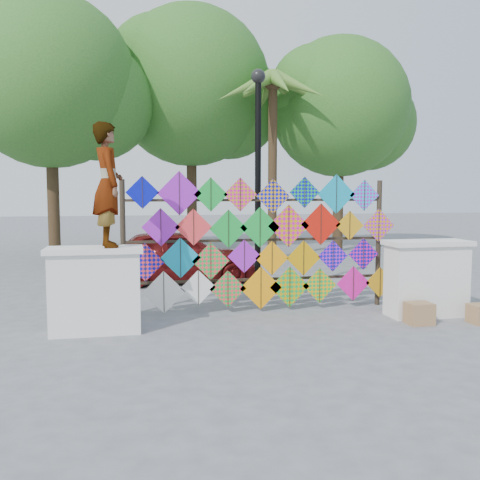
# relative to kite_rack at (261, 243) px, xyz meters

# --- Properties ---
(ground) EXTENTS (80.00, 80.00, 0.00)m
(ground) POSITION_rel_kite_rack_xyz_m (-0.05, -0.73, -1.21)
(ground) COLOR gray
(ground) RESTS_ON ground
(parapet_left) EXTENTS (1.40, 0.65, 1.28)m
(parapet_left) POSITION_rel_kite_rack_xyz_m (-2.75, -0.93, -0.56)
(parapet_left) COLOR white
(parapet_left) RESTS_ON ground
(parapet_right) EXTENTS (1.40, 0.65, 1.28)m
(parapet_right) POSITION_rel_kite_rack_xyz_m (2.65, -0.93, -0.56)
(parapet_right) COLOR white
(parapet_right) RESTS_ON ground
(kite_rack) EXTENTS (4.90, 0.24, 2.44)m
(kite_rack) POSITION_rel_kite_rack_xyz_m (0.00, 0.00, 0.00)
(kite_rack) COLOR #2D2319
(kite_rack) RESTS_ON ground
(tree_west) EXTENTS (5.85, 5.20, 8.01)m
(tree_west) POSITION_rel_kite_rack_xyz_m (-4.45, 8.30, 4.18)
(tree_west) COLOR #46331E
(tree_west) RESTS_ON ground
(tree_mid) EXTENTS (6.30, 5.60, 8.61)m
(tree_mid) POSITION_rel_kite_rack_xyz_m (0.06, 10.30, 4.57)
(tree_mid) COLOR #46331E
(tree_mid) RESTS_ON ground
(tree_east) EXTENTS (5.40, 4.80, 7.42)m
(tree_east) POSITION_rel_kite_rack_xyz_m (5.04, 8.80, 3.78)
(tree_east) COLOR #46331E
(tree_east) RESTS_ON ground
(palm_tree) EXTENTS (3.62, 3.62, 5.83)m
(palm_tree) POSITION_rel_kite_rack_xyz_m (2.15, 7.27, 3.75)
(palm_tree) COLOR #46331E
(palm_tree) RESTS_ON ground
(vendor_woman) EXTENTS (0.55, 0.74, 1.82)m
(vendor_woman) POSITION_rel_kite_rack_xyz_m (-2.54, -0.93, 0.99)
(vendor_woman) COLOR #99999E
(vendor_woman) RESTS_ON parapet_left
(sedan) EXTENTS (3.68, 1.52, 1.25)m
(sedan) POSITION_rel_kite_rack_xyz_m (-1.16, 3.29, -0.58)
(sedan) COLOR #5F1010
(sedan) RESTS_ON ground
(lamppost) EXTENTS (0.28, 0.28, 4.46)m
(lamppost) POSITION_rel_kite_rack_xyz_m (0.25, 1.27, 1.49)
(lamppost) COLOR black
(lamppost) RESTS_ON ground
(cardboard_box_near) EXTENTS (0.39, 0.34, 0.34)m
(cardboard_box_near) POSITION_rel_kite_rack_xyz_m (2.24, -1.43, -1.03)
(cardboard_box_near) COLOR #AD7654
(cardboard_box_near) RESTS_ON ground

